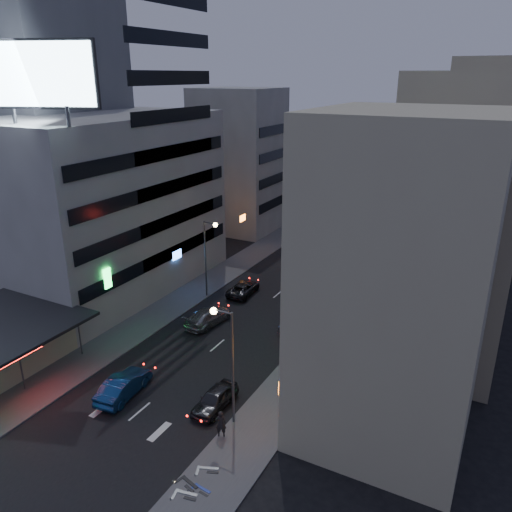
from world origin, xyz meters
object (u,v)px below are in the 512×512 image
Objects in this scene: scooter_black_b at (199,479)px; scooter_silver_b at (219,460)px; scooter_blue at (212,484)px; person at (221,424)px; parked_car_right_near at (215,399)px; parked_car_right_far at (349,275)px; road_car_silver at (208,316)px; parked_car_left at (243,288)px; scooter_black_a at (161,511)px; parked_car_right_mid at (300,320)px; scooter_silver_a at (198,486)px; road_car_blue at (124,386)px.

scooter_silver_b is (0.21, 1.80, -0.01)m from scooter_black_b.
person is at bearing 31.52° from scooter_blue.
parked_car_right_far is (1.14, 26.01, -0.01)m from parked_car_right_near.
road_car_silver is 2.70× the size of scooter_black_b.
parked_car_right_near is 0.80× the size of road_car_silver.
parked_car_left is 0.97× the size of parked_car_right_far.
parked_car_right_near reaches higher than scooter_blue.
parked_car_left is at bearing -1.86° from scooter_black_a.
parked_car_right_far reaches higher than scooter_black_a.
parked_car_right_mid is 18.32m from scooter_silver_b.
road_car_silver is at bearing 4.00° from scooter_black_a.
road_car_silver is 2.76× the size of scooter_black_a.
scooter_silver_b is (10.47, -14.94, -0.06)m from road_car_silver.
parked_car_right_far reaches higher than scooter_blue.
parked_car_left is (-8.15, 4.13, -0.15)m from parked_car_right_mid.
parked_car_right_near is 26.04m from parked_car_right_far.
parked_car_right_near is at bearing -99.78° from parked_car_right_far.
parked_car_right_mid is 20.51m from scooter_silver_a.
person is (1.37, -15.74, 0.24)m from parked_car_right_mid.
road_car_blue reaches higher than parked_car_right_near.
scooter_silver_a is (9.84, -5.09, -0.10)m from road_car_blue.
parked_car_right_far is at bearing 18.79° from scooter_black_b.
road_car_blue reaches higher than parked_car_right_far.
scooter_silver_b is (10.87, -22.25, 0.04)m from parked_car_left.
parked_car_right_near is 19.09m from parked_car_left.
parked_car_right_near is at bearing 13.26° from scooter_silver_b.
parked_car_right_mid is 2.90× the size of scooter_blue.
scooter_silver_a is at bearing -93.50° from parked_car_right_far.
parked_car_right_far is at bearing -112.35° from road_car_blue.
person is (1.93, -2.35, 0.33)m from parked_car_right_near.
road_car_blue reaches higher than scooter_blue.
parked_car_left reaches higher than scooter_blue.
road_car_silver is at bearing -125.03° from parked_car_right_far.
scooter_black_a is 3.03m from scooter_blue.
parked_car_left is (-7.59, 17.52, -0.06)m from parked_car_right_near.
parked_car_right_near is 12.48m from road_car_silver.
road_car_silver is at bearing 46.88° from scooter_black_b.
parked_car_right_far is 2.57× the size of scooter_black_a.
road_car_blue is at bearing 88.89° from parked_car_left.
scooter_black_a is at bearing 123.15° from road_car_silver.
parked_car_right_near is 2.22× the size of scooter_silver_b.
parked_car_right_mid reaches higher than scooter_black_a.
scooter_blue is at bearing -48.17° from scooter_black_a.
scooter_silver_b is (2.72, -18.12, -0.10)m from parked_car_right_mid.
parked_car_right_mid is at bearing 15.75° from scooter_blue.
scooter_blue is (11.04, -16.66, -0.13)m from road_car_silver.
scooter_black_a is (1.42, -35.20, -0.01)m from parked_car_right_far.
parked_car_right_mid is 20.07m from scooter_black_b.
scooter_silver_a is at bearing 137.18° from scooter_blue.
parked_car_right_mid is at bearing -17.62° from scooter_black_a.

